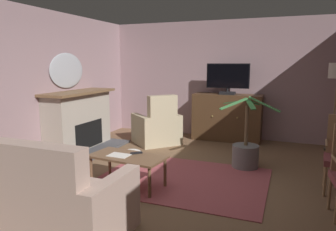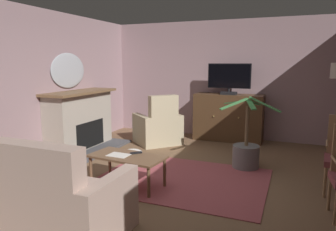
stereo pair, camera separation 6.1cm
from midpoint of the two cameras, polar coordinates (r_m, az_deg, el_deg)
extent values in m
cube|color=brown|center=(4.76, 1.70, -12.14)|extent=(5.98, 6.82, 0.04)
cube|color=gray|center=(7.47, 10.33, 6.44)|extent=(5.98, 0.10, 2.70)
cube|color=gray|center=(5.97, -23.78, 5.02)|extent=(0.10, 6.82, 2.70)
cube|color=#9E474C|center=(4.83, 3.02, -11.48)|extent=(2.46, 1.86, 0.01)
cube|color=#4C4C51|center=(6.44, -12.10, -6.12)|extent=(0.50, 1.75, 0.04)
cube|color=#ADA393|center=(6.58, -15.49, -1.03)|extent=(0.49, 1.55, 1.13)
cube|color=black|center=(6.50, -13.95, -3.31)|extent=(0.10, 0.87, 0.52)
cube|color=brown|center=(6.47, -15.44, 4.11)|extent=(0.61, 1.71, 0.05)
ellipsoid|color=#B2B7BF|center=(6.61, -17.42, 7.82)|extent=(0.06, 0.99, 0.69)
cube|color=#352315|center=(7.28, 11.03, -4.17)|extent=(1.45, 0.45, 0.06)
cube|color=#4C331E|center=(7.18, 11.15, -0.35)|extent=(1.51, 0.51, 1.04)
sphere|color=tan|center=(6.97, 8.54, -0.14)|extent=(0.03, 0.03, 0.03)
sphere|color=tan|center=(6.86, 12.95, -0.43)|extent=(0.03, 0.03, 0.03)
cube|color=black|center=(7.06, 11.22, 4.01)|extent=(0.34, 0.20, 0.06)
cylinder|color=black|center=(7.05, 11.24, 4.57)|extent=(0.04, 0.04, 0.08)
cube|color=black|center=(7.03, 11.32, 7.08)|extent=(0.94, 0.05, 0.54)
cube|color=black|center=(7.01, 11.27, 7.07)|extent=(0.90, 0.01, 0.50)
cube|color=brown|center=(4.49, -7.07, -7.41)|extent=(1.12, 0.63, 0.03)
cylinder|color=brown|center=(4.49, -0.24, -10.34)|extent=(0.04, 0.04, 0.42)
cylinder|color=brown|center=(5.00, -10.20, -8.41)|extent=(0.04, 0.04, 0.42)
cylinder|color=brown|center=(4.14, -3.11, -12.13)|extent=(0.04, 0.04, 0.42)
cylinder|color=brown|center=(4.68, -13.49, -9.76)|extent=(0.04, 0.04, 0.42)
cube|color=black|center=(4.56, -5.44, -6.77)|extent=(0.16, 0.15, 0.02)
cube|color=silver|center=(4.51, -8.58, -7.12)|extent=(0.31, 0.23, 0.01)
cube|color=#BC9E8E|center=(3.63, -19.52, -15.71)|extent=(1.24, 0.87, 0.45)
cube|color=#BC9E8E|center=(3.22, -24.03, -9.48)|extent=(1.24, 0.20, 0.58)
cube|color=#BC9E8E|center=(4.06, -27.14, -11.81)|extent=(0.15, 0.87, 0.67)
cube|color=#BC9E8E|center=(3.20, -9.85, -16.70)|extent=(0.15, 0.87, 0.67)
cube|color=#A84C51|center=(3.40, -21.17, -11.27)|extent=(0.37, 0.17, 0.36)
cube|color=tan|center=(6.85, -1.67, -3.23)|extent=(1.01, 1.00, 0.44)
cube|color=tan|center=(6.46, -0.56, 0.87)|extent=(0.54, 0.57, 0.64)
cube|color=tan|center=(6.69, -4.58, -2.69)|extent=(0.69, 0.64, 0.64)
cube|color=tan|center=(6.98, 1.11, -2.14)|extent=(0.69, 0.64, 0.64)
cylinder|color=#93704C|center=(3.96, 28.61, -14.46)|extent=(0.04, 0.04, 0.41)
cylinder|color=#93704C|center=(4.29, 27.63, -12.53)|extent=(0.04, 0.04, 0.41)
cylinder|color=#93704C|center=(3.97, 28.49, -7.24)|extent=(0.06, 0.34, 0.03)
cylinder|color=#93704C|center=(4.65, 26.98, -10.76)|extent=(0.04, 0.04, 0.41)
cylinder|color=#93704C|center=(5.05, 26.97, -9.20)|extent=(0.04, 0.04, 0.41)
cylinder|color=#93704C|center=(4.72, 27.28, -4.60)|extent=(0.06, 0.38, 0.03)
cylinder|color=slate|center=(5.43, 14.27, -7.26)|extent=(0.44, 0.44, 0.38)
cylinder|color=brown|center=(5.31, 14.50, -1.85)|extent=(0.06, 0.06, 0.66)
cube|color=#3D7F42|center=(5.19, 17.54, 1.92)|extent=(0.51, 0.13, 0.23)
cube|color=#3D7F42|center=(5.37, 15.62, 2.25)|extent=(0.21, 0.30, 0.11)
cube|color=#3D7F42|center=(5.40, 12.64, 2.42)|extent=(0.46, 0.32, 0.12)
cube|color=#3D7F42|center=(5.14, 12.25, 2.07)|extent=(0.43, 0.33, 0.18)
cube|color=#3D7F42|center=(5.10, 15.22, 1.90)|extent=(0.20, 0.31, 0.13)
ellipsoid|color=beige|center=(5.86, -6.28, -6.85)|extent=(0.43, 0.36, 0.17)
sphere|color=beige|center=(5.84, -8.68, -6.70)|extent=(0.13, 0.13, 0.13)
cone|color=beige|center=(5.79, -8.68, -6.21)|extent=(0.04, 0.04, 0.04)
cone|color=beige|center=(5.86, -8.71, -6.03)|extent=(0.04, 0.04, 0.04)
cylinder|color=beige|center=(5.86, -3.30, -7.16)|extent=(0.21, 0.15, 0.05)
cylinder|color=#4C4233|center=(7.12, 28.02, -5.54)|extent=(0.27, 0.27, 0.04)
cylinder|color=olive|center=(6.98, 28.47, 0.03)|extent=(0.03, 0.03, 1.44)
camera|label=1|loc=(0.03, -89.64, 0.06)|focal=33.52mm
camera|label=2|loc=(0.03, 90.36, -0.06)|focal=33.52mm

